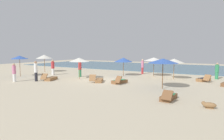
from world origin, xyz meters
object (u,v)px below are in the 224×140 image
Objects in this scene: lounger_3 at (204,79)px; person_5 at (217,71)px; umbrella_1 at (79,60)px; lounger_2 at (98,80)px; lounger_4 at (119,81)px; person_0 at (36,71)px; umbrella_5 at (19,57)px; person_4 at (142,66)px; dog at (209,105)px; person_2 at (80,68)px; person_1 at (14,72)px; umbrella_4 at (163,61)px; umbrella_6 at (123,60)px; umbrella_2 at (44,57)px; umbrella_0 at (154,59)px; lounger_0 at (50,78)px; umbrella_3 at (174,61)px; lounger_1 at (169,97)px; person_3 at (53,67)px.

lounger_3 is 1.06× the size of person_5.
umbrella_1 reaches higher than lounger_2.
lounger_3 is 1.00× the size of lounger_4.
person_0 is 17.69m from person_5.
umbrella_5 reaches higher than person_0.
person_4 reaches higher than lounger_4.
umbrella_5 is 19.18m from dog.
person_2 is 7.68m from person_4.
person_1 is 19.59m from person_5.
umbrella_4 is at bearing -5.16° from umbrella_1.
person_2 is at bearing -140.84° from umbrella_6.
umbrella_2 and umbrella_5 have the same top height.
dog is at bearing -44.39° from umbrella_6.
umbrella_6 is (10.76, 1.76, -0.23)m from umbrella_2.
dog is at bearing -59.63° from umbrella_0.
umbrella_2 is at bearing -174.00° from lounger_3.
lounger_0 is 14.61m from lounger_3.
umbrella_3 is at bearing -152.00° from person_5.
lounger_0 is 0.96× the size of person_2.
person_0 reaches higher than person_4.
umbrella_1 reaches higher than umbrella_6.
lounger_4 reaches higher than lounger_1.
lounger_1 is 2.24m from dog.
lounger_1 is 0.94× the size of person_2.
umbrella_3 is 16.53m from umbrella_5.
umbrella_2 reaches higher than person_2.
umbrella_6 is (9.75, 6.07, -0.29)m from umbrella_5.
person_2 is (-9.28, -3.36, -0.91)m from umbrella_3.
person_2 is at bearing 73.18° from lounger_0.
lounger_1 is at bearing 162.69° from dog.
umbrella_1 is 1.30× the size of person_5.
person_5 reaches higher than lounger_1.
umbrella_6 is (-5.79, 5.14, -0.29)m from umbrella_4.
person_5 is (16.81, 5.71, -0.08)m from person_3.
umbrella_2 is 11.26m from lounger_2.
umbrella_4 is 9.14m from person_4.
umbrella_3 reaches higher than person_3.
person_1 is at bearing -83.91° from person_3.
person_3 is at bearing 168.46° from umbrella_1.
umbrella_5 is 1.34× the size of person_1.
lounger_1 is 1.02× the size of person_1.
person_5 is at bearing 37.52° from lounger_2.
umbrella_3 is 0.99× the size of umbrella_6.
umbrella_4 is at bearing -7.19° from lounger_4.
person_0 is 1.11× the size of person_1.
umbrella_2 is 1.31× the size of lounger_4.
person_5 reaches higher than dog.
umbrella_6 is 1.12× the size of person_2.
umbrella_2 is at bearing 118.97° from person_1.
umbrella_6 reaches higher than dog.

